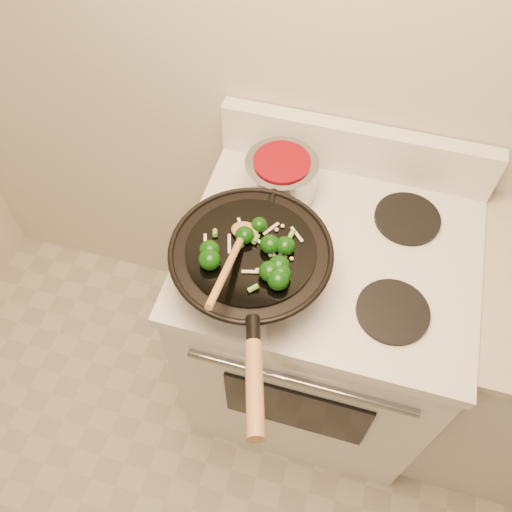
# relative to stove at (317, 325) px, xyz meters

# --- Properties ---
(stove) EXTENTS (0.78, 0.67, 1.08)m
(stove) POSITION_rel_stove_xyz_m (0.00, 0.00, 0.00)
(stove) COLOR white
(stove) RESTS_ON ground
(wok) EXTENTS (0.39, 0.64, 0.19)m
(wok) POSITION_rel_stove_xyz_m (-0.18, -0.16, 0.53)
(wok) COLOR black
(wok) RESTS_ON stove
(stirfry) EXTENTS (0.23, 0.21, 0.04)m
(stirfry) POSITION_rel_stove_xyz_m (-0.15, -0.18, 0.60)
(stirfry) COLOR #0A3207
(stirfry) RESTS_ON wok
(wooden_spoon) EXTENTS (0.07, 0.30, 0.11)m
(wooden_spoon) POSITION_rel_stove_xyz_m (-0.21, -0.19, 0.62)
(wooden_spoon) COLOR #AA7242
(wooden_spoon) RESTS_ON wok
(saucepan) EXTENTS (0.20, 0.32, 0.12)m
(saucepan) POSITION_rel_stove_xyz_m (-0.18, 0.14, 0.52)
(saucepan) COLOR #94979C
(saucepan) RESTS_ON stove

